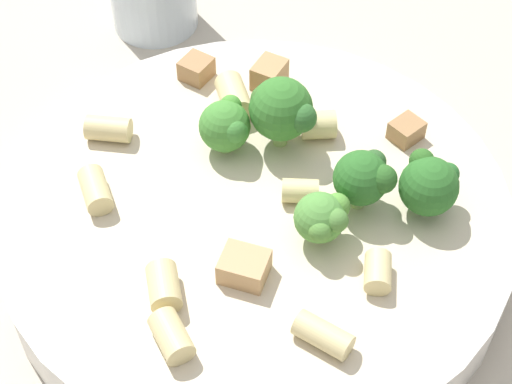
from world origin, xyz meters
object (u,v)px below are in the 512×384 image
at_px(pasta_bowl, 256,220).
at_px(chicken_chunk_2, 269,75).
at_px(rigatoni_1, 95,190).
at_px(rigatoni_8, 300,191).
at_px(rigatoni_5, 234,97).
at_px(chicken_chunk_1, 244,267).
at_px(rigatoni_7, 323,335).
at_px(broccoli_floret_0, 282,110).
at_px(broccoli_floret_4, 323,218).
at_px(rigatoni_4, 108,129).
at_px(rigatoni_3, 319,125).
at_px(broccoli_floret_1, 227,126).
at_px(rigatoni_0, 171,336).
at_px(rigatoni_6, 164,287).
at_px(chicken_chunk_3, 406,130).
at_px(rigatoni_2, 378,272).
at_px(broccoli_floret_2, 429,184).
at_px(broccoli_floret_3, 365,177).
at_px(chicken_chunk_0, 196,69).

bearing_deg(pasta_bowl, chicken_chunk_2, -48.68).
relative_size(rigatoni_1, rigatoni_8, 1.33).
xyz_separation_m(rigatoni_5, chicken_chunk_1, (-0.10, 0.08, -0.00)).
distance_m(rigatoni_7, chicken_chunk_2, 0.19).
bearing_deg(rigatoni_1, broccoli_floret_0, -111.05).
height_order(broccoli_floret_0, rigatoni_5, broccoli_floret_0).
height_order(broccoli_floret_4, rigatoni_5, broccoli_floret_4).
distance_m(rigatoni_4, chicken_chunk_1, 0.13).
relative_size(rigatoni_1, rigatoni_4, 1.03).
height_order(pasta_bowl, rigatoni_3, rigatoni_3).
bearing_deg(rigatoni_1, broccoli_floret_1, -105.49).
relative_size(pasta_bowl, rigatoni_0, 11.53).
relative_size(broccoli_floret_0, rigatoni_8, 2.27).
xyz_separation_m(rigatoni_3, rigatoni_6, (-0.03, 0.14, -0.00)).
xyz_separation_m(broccoli_floret_4, chicken_chunk_2, (0.11, -0.07, -0.01)).
height_order(rigatoni_0, rigatoni_1, same).
height_order(rigatoni_0, chicken_chunk_3, rigatoni_0).
xyz_separation_m(rigatoni_0, rigatoni_2, (-0.04, -0.10, -0.00)).
distance_m(broccoli_floret_0, broccoli_floret_1, 0.03).
height_order(rigatoni_3, rigatoni_5, same).
xyz_separation_m(pasta_bowl, rigatoni_8, (-0.01, -0.02, 0.02)).
xyz_separation_m(broccoli_floret_2, rigatoni_3, (0.08, 0.00, -0.01)).
height_order(rigatoni_8, chicken_chunk_1, same).
bearing_deg(chicken_chunk_2, rigatoni_2, 155.89).
height_order(rigatoni_0, chicken_chunk_2, chicken_chunk_2).
bearing_deg(broccoli_floret_3, rigatoni_3, -22.62).
bearing_deg(rigatoni_2, rigatoni_8, -9.42).
height_order(broccoli_floret_1, chicken_chunk_0, broccoli_floret_1).
bearing_deg(chicken_chunk_0, pasta_bowl, 155.75).
bearing_deg(broccoli_floret_1, rigatoni_0, 125.97).
height_order(broccoli_floret_3, rigatoni_4, broccoli_floret_3).
relative_size(broccoli_floret_2, chicken_chunk_1, 1.49).
height_order(broccoli_floret_0, rigatoni_1, broccoli_floret_0).
bearing_deg(broccoli_floret_3, chicken_chunk_1, 82.49).
distance_m(broccoli_floret_1, broccoli_floret_3, 0.09).
bearing_deg(broccoli_floret_4, pasta_bowl, 10.40).
bearing_deg(rigatoni_6, chicken_chunk_3, -93.97).
bearing_deg(rigatoni_7, chicken_chunk_0, -24.04).
relative_size(pasta_bowl, rigatoni_7, 9.96).
xyz_separation_m(rigatoni_2, chicken_chunk_0, (0.18, -0.04, -0.00)).
height_order(rigatoni_4, rigatoni_6, rigatoni_6).
distance_m(rigatoni_5, chicken_chunk_3, 0.11).
height_order(broccoli_floret_1, rigatoni_7, broccoli_floret_1).
relative_size(chicken_chunk_1, chicken_chunk_3, 1.34).
bearing_deg(chicken_chunk_1, chicken_chunk_3, -87.38).
xyz_separation_m(broccoli_floret_1, chicken_chunk_3, (-0.07, -0.08, -0.01)).
bearing_deg(rigatoni_2, broccoli_floret_3, -39.39).
bearing_deg(broccoli_floret_3, broccoli_floret_0, -1.59).
bearing_deg(rigatoni_8, rigatoni_2, 170.58).
bearing_deg(chicken_chunk_0, broccoli_floret_1, 154.34).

